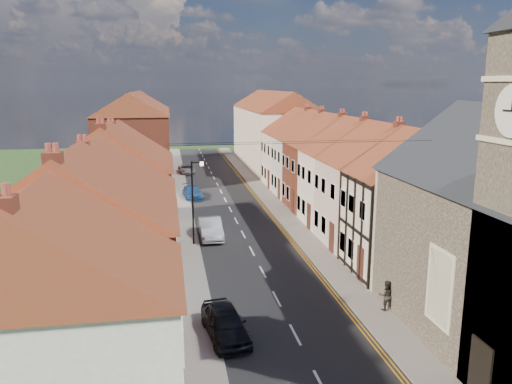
% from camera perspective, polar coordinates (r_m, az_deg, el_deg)
% --- Properties ---
extents(road, '(7.00, 90.00, 0.02)m').
position_cam_1_polar(road, '(46.20, -2.95, -2.00)').
color(road, black).
rests_on(road, ground).
extents(pavement_left, '(1.80, 90.00, 0.12)m').
position_cam_1_polar(pavement_left, '(45.87, -8.42, -2.16)').
color(pavement_left, gray).
rests_on(pavement_left, ground).
extents(pavement_right, '(1.80, 90.00, 0.12)m').
position_cam_1_polar(pavement_right, '(46.91, 2.39, -1.71)').
color(pavement_right, gray).
rests_on(pavement_right, ground).
extents(cottage_r_tudor, '(8.30, 5.20, 9.00)m').
position_cam_1_polar(cottage_r_tudor, '(31.64, 17.98, -0.92)').
color(cottage_r_tudor, beige).
rests_on(cottage_r_tudor, ground).
extents(cottage_r_white_near, '(8.30, 6.00, 9.00)m').
position_cam_1_polar(cottage_r_white_near, '(36.40, 14.09, 0.98)').
color(cottage_r_white_near, '#FDDFC8').
rests_on(cottage_r_white_near, ground).
extents(cottage_r_cream_mid, '(8.30, 5.20, 9.00)m').
position_cam_1_polar(cottage_r_cream_mid, '(41.30, 11.06, 2.43)').
color(cottage_r_cream_mid, beige).
rests_on(cottage_r_cream_mid, ground).
extents(cottage_r_pink, '(8.30, 6.00, 9.00)m').
position_cam_1_polar(cottage_r_pink, '(46.31, 8.67, 3.54)').
color(cottage_r_pink, brown).
rests_on(cottage_r_pink, ground).
extents(cottage_r_white_far, '(8.30, 5.20, 9.00)m').
position_cam_1_polar(cottage_r_white_far, '(51.40, 6.76, 4.45)').
color(cottage_r_white_far, '#B5B2AB').
rests_on(cottage_r_white_far, ground).
extents(cottage_r_cream_far, '(8.30, 6.00, 9.00)m').
position_cam_1_polar(cottage_r_cream_far, '(56.55, 5.18, 5.18)').
color(cottage_r_cream_far, beige).
rests_on(cottage_r_cream_far, ground).
extents(cottage_l_brick_near, '(8.30, 5.70, 8.80)m').
position_cam_1_polar(cottage_l_brick_near, '(16.27, -23.36, -14.12)').
color(cottage_l_brick_near, '#B5B2AB').
rests_on(cottage_l_brick_near, ground).
extents(cottage_l_cream, '(8.30, 6.30, 9.10)m').
position_cam_1_polar(cottage_l_cream, '(21.47, -19.94, -7.01)').
color(cottage_l_cream, brown).
rests_on(cottage_l_cream, ground).
extents(cottage_l_white, '(8.30, 6.90, 8.80)m').
position_cam_1_polar(cottage_l_white, '(27.57, -17.73, -3.00)').
color(cottage_l_white, '#B5B2AB').
rests_on(cottage_l_white, ground).
extents(cottage_l_brick_mid, '(8.30, 5.70, 9.10)m').
position_cam_1_polar(cottage_l_brick_mid, '(33.43, -16.42, -0.04)').
color(cottage_l_brick_mid, brown).
rests_on(cottage_l_brick_mid, ground).
extents(cottage_l_pink, '(8.30, 6.30, 8.80)m').
position_cam_1_polar(cottage_l_pink, '(39.12, -15.52, 1.51)').
color(cottage_l_pink, '#FDDFC8').
rests_on(cottage_l_pink, ground).
extents(block_right_far, '(8.30, 24.20, 10.50)m').
position_cam_1_polar(block_right_far, '(71.27, 1.96, 7.32)').
color(block_right_far, beige).
rests_on(block_right_far, ground).
extents(block_left_far, '(8.30, 24.20, 10.50)m').
position_cam_1_polar(block_left_far, '(64.85, -13.49, 6.52)').
color(block_left_far, brown).
rests_on(block_left_far, ground).
extents(lamppost, '(0.88, 0.15, 6.00)m').
position_cam_1_polar(lamppost, '(35.36, -7.13, -0.62)').
color(lamppost, black).
rests_on(lamppost, pavement_left).
extents(car_near, '(2.22, 4.37, 1.42)m').
position_cam_1_polar(car_near, '(23.47, -3.54, -14.69)').
color(car_near, black).
rests_on(car_near, ground).
extents(car_mid, '(1.61, 4.54, 1.49)m').
position_cam_1_polar(car_mid, '(37.74, -5.21, -4.13)').
color(car_mid, '#B9BEC2').
rests_on(car_mid, ground).
extents(car_far, '(2.11, 4.35, 1.22)m').
position_cam_1_polar(car_far, '(51.00, -7.28, -0.04)').
color(car_far, navy).
rests_on(car_far, ground).
extents(car_distant, '(2.16, 4.14, 1.11)m').
position_cam_1_polar(car_distant, '(65.39, -7.94, 2.59)').
color(car_distant, gray).
rests_on(car_distant, ground).
extents(pedestrian_right, '(0.85, 0.71, 1.57)m').
position_cam_1_polar(pedestrian_right, '(26.51, 14.64, -11.36)').
color(pedestrian_right, '#282320').
rests_on(pedestrian_right, pavement_right).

